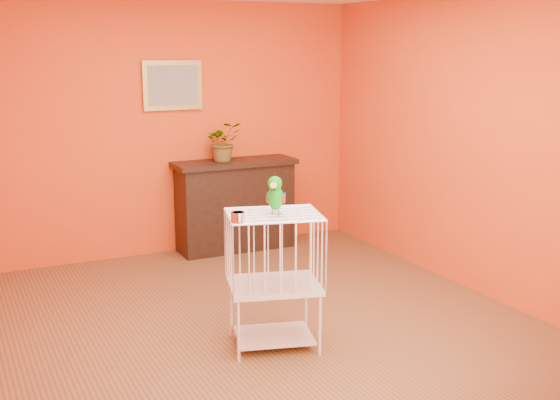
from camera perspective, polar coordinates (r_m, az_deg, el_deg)
ground at (r=5.63m, az=-1.20°, el=-9.90°), size 4.50×4.50×0.00m
room_shell at (r=5.24m, az=-1.28°, el=6.35°), size 4.50×4.50×4.50m
console_cabinet at (r=7.48m, az=-3.67°, el=-0.41°), size 1.30×0.47×0.96m
potted_plant at (r=7.32m, az=-4.59°, el=4.39°), size 0.39×0.43×0.32m
framed_picture at (r=7.29m, az=-8.72°, el=9.20°), size 0.62×0.04×0.50m
birdcage at (r=5.04m, az=-0.50°, el=-6.39°), size 0.75×0.64×0.99m
feed_cup at (r=4.67m, az=-3.43°, el=-1.38°), size 0.09×0.09×0.07m
parrot at (r=4.84m, az=-0.37°, el=0.41°), size 0.19×0.24×0.28m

